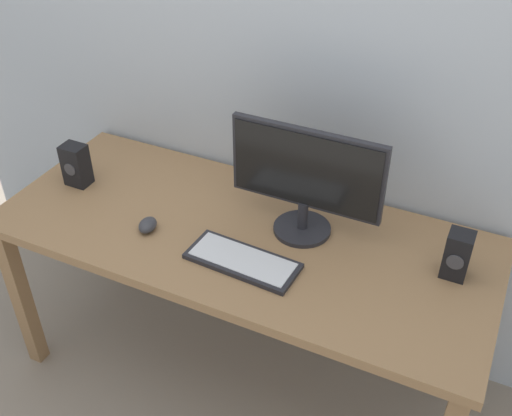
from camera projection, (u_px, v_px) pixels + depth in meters
ground_plane at (244, 369)px, 2.57m from camera, size 6.00×6.00×0.00m
desk at (242, 249)px, 2.18m from camera, size 1.76×0.74×0.75m
monitor at (306, 178)px, 2.01m from camera, size 0.53×0.20×0.40m
keyboard_primary at (243, 261)px, 1.99m from camera, size 0.38×0.17×0.02m
mouse at (148, 225)px, 2.13m from camera, size 0.07×0.09×0.04m
speaker_right at (457, 255)px, 1.90m from camera, size 0.08×0.08×0.16m
speaker_left at (76, 165)px, 2.33m from camera, size 0.09×0.08×0.17m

